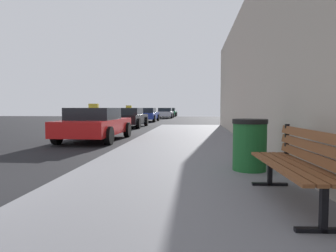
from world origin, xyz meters
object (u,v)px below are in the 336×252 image
bench (299,160)px  car_silver (165,113)px  car_green (170,112)px  car_red (95,124)px  car_black (129,117)px  car_blue (146,115)px  trash_bin (250,145)px

bench → car_silver: car_silver is taller
car_green → car_red: bearing=-90.3°
car_black → car_blue: size_ratio=1.04×
car_black → car_green: car_black is taller
trash_bin → car_silver: car_silver is taller
bench → trash_bin: 1.87m
trash_bin → car_blue: (-5.48, 21.81, 0.03)m
car_silver → trash_bin: bearing=-81.6°
bench → trash_bin: trash_bin is taller
trash_bin → car_silver: size_ratio=0.22×
car_blue → car_silver: size_ratio=1.05×
bench → car_green: 40.29m
bench → car_green: bearing=94.4°
car_blue → car_silver: (0.81, 9.59, -0.00)m
car_green → car_blue: bearing=-92.8°
car_silver → car_green: same height
car_red → car_black: (-0.44, 8.00, -0.00)m
car_black → car_red: bearing=-86.8°
car_silver → car_black: bearing=-92.0°
car_red → car_blue: car_red is taller
bench → car_red: car_red is taller
bench → car_black: 16.59m
bench → car_blue: size_ratio=0.42×
car_black → car_silver: (0.62, 17.61, -0.00)m
car_red → car_green: (0.16, 32.34, -0.00)m
car_black → car_silver: bearing=88.0°
car_black → trash_bin: bearing=-69.1°
bench → car_silver: bearing=95.8°
trash_bin → car_black: car_black is taller
bench → car_blue: (-5.71, 23.67, -0.02)m
car_silver → bench: bearing=-81.6°
bench → car_blue: 24.35m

